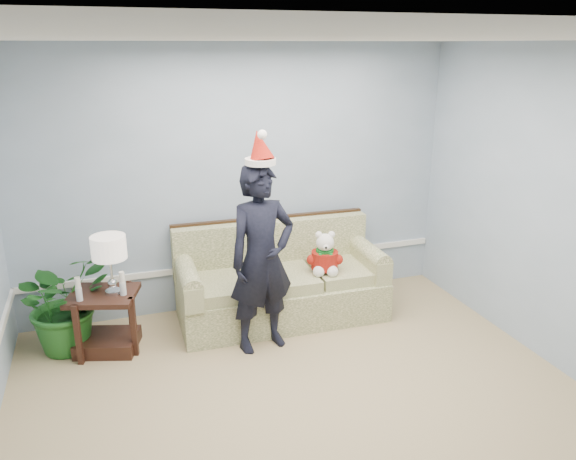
% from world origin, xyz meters
% --- Properties ---
extents(room_shell, '(4.54, 5.04, 2.74)m').
position_xyz_m(room_shell, '(0.00, 0.00, 1.35)').
color(room_shell, tan).
rests_on(room_shell, ground).
extents(wainscot_trim, '(4.49, 4.99, 0.06)m').
position_xyz_m(wainscot_trim, '(-1.18, 1.18, 0.45)').
color(wainscot_trim, white).
rests_on(wainscot_trim, room_shell).
extents(sofa, '(2.08, 0.94, 0.96)m').
position_xyz_m(sofa, '(0.29, 2.07, 0.34)').
color(sofa, '#4B5C2B').
rests_on(sofa, room_shell).
extents(side_table, '(0.70, 0.64, 0.56)m').
position_xyz_m(side_table, '(-1.43, 1.91, 0.22)').
color(side_table, '#351B13').
rests_on(side_table, room_shell).
extents(table_lamp, '(0.30, 0.30, 0.54)m').
position_xyz_m(table_lamp, '(-1.33, 1.88, 0.97)').
color(table_lamp, silver).
rests_on(table_lamp, side_table).
extents(candle_pair, '(0.42, 0.06, 0.22)m').
position_xyz_m(candle_pair, '(-1.43, 1.81, 0.66)').
color(candle_pair, silver).
rests_on(candle_pair, side_table).
extents(houseplant, '(1.12, 1.10, 0.94)m').
position_xyz_m(houseplant, '(-1.76, 2.06, 0.47)').
color(houseplant, '#1E5F1F').
rests_on(houseplant, room_shell).
extents(man, '(0.69, 0.52, 1.72)m').
position_xyz_m(man, '(-0.06, 1.52, 0.86)').
color(man, black).
rests_on(man, room_shell).
extents(santa_hat, '(0.33, 0.36, 0.31)m').
position_xyz_m(santa_hat, '(-0.06, 1.53, 1.84)').
color(santa_hat, white).
rests_on(santa_hat, man).
extents(teddy_bear, '(0.33, 0.34, 0.43)m').
position_xyz_m(teddy_bear, '(0.69, 1.84, 0.66)').
color(teddy_bear, white).
rests_on(teddy_bear, sofa).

